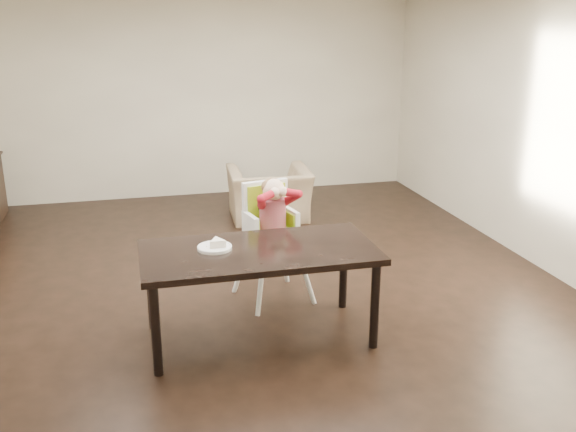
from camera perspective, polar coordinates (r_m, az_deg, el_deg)
name	(u,v)px	position (r m, az deg, el deg)	size (l,w,h in m)	color
ground	(248,291)	(6.03, -3.59, -6.68)	(7.00, 7.00, 0.00)	black
room_walls	(244,90)	(5.53, -3.96, 11.12)	(6.02, 7.02, 2.71)	#BDB49D
dining_table	(259,259)	(4.95, -2.59, -3.82)	(1.80, 0.90, 0.75)	black
high_chair	(272,214)	(5.63, -1.47, 0.17)	(0.55, 0.55, 1.12)	white
plate	(216,246)	(4.94, -6.45, -2.64)	(0.35, 0.35, 0.08)	white
armchair	(269,186)	(7.97, -1.70, 2.72)	(0.98, 0.64, 0.86)	#9A8362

